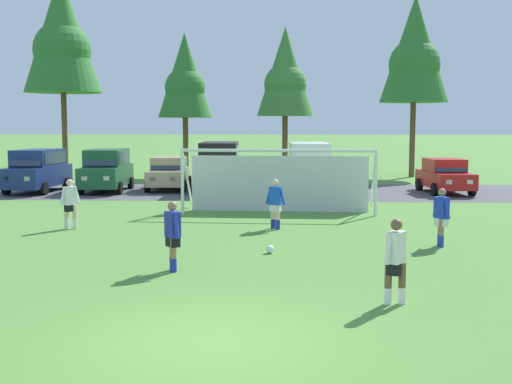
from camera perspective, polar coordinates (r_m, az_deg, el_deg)
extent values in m
plane|color=#518438|center=(24.87, -0.07, -1.79)|extent=(400.00, 400.00, 0.00)
cube|color=#4C4C51|center=(32.41, 0.59, 0.05)|extent=(52.00, 8.40, 0.01)
sphere|color=white|center=(16.87, 1.26, -5.18)|extent=(0.22, 0.22, 0.22)
sphere|color=black|center=(16.87, 1.26, -5.16)|extent=(0.08, 0.08, 0.08)
sphere|color=red|center=(16.87, 1.47, -5.18)|extent=(0.07, 0.07, 0.07)
cylinder|color=white|center=(23.99, 10.74, 0.74)|extent=(0.12, 0.12, 2.44)
cylinder|color=white|center=(24.38, -6.65, 0.89)|extent=(0.12, 0.12, 2.44)
cylinder|color=white|center=(23.82, 1.99, 3.75)|extent=(7.32, 0.42, 0.12)
cylinder|color=white|center=(24.87, 10.54, 1.22)|extent=(0.16, 1.95, 2.46)
cylinder|color=white|center=(25.25, -6.24, 1.35)|extent=(0.16, 1.95, 2.46)
cube|color=silver|center=(24.91, 2.10, 0.76)|extent=(6.95, 0.33, 2.20)
cylinder|color=#936B4C|center=(18.40, 16.35, -3.57)|extent=(0.14, 0.14, 0.80)
cylinder|color=#936B4C|center=(18.65, 16.26, -3.44)|extent=(0.14, 0.14, 0.80)
cylinder|color=#1E38B7|center=(18.44, 16.33, -4.30)|extent=(0.15, 0.15, 0.32)
cylinder|color=#1E38B7|center=(18.69, 16.24, -4.16)|extent=(0.15, 0.15, 0.32)
cube|color=silver|center=(18.47, 16.34, -2.52)|extent=(0.36, 0.40, 0.28)
cube|color=#1E38B7|center=(18.42, 16.37, -1.35)|extent=(0.40, 0.45, 0.60)
sphere|color=#936B4C|center=(18.37, 16.41, -0.02)|extent=(0.22, 0.22, 0.22)
cylinder|color=#1E38B7|center=(18.22, 16.83, -1.51)|extent=(0.20, 0.24, 0.55)
cylinder|color=#1E38B7|center=(18.63, 15.92, -1.32)|extent=(0.20, 0.24, 0.55)
cylinder|color=brown|center=(12.37, 11.82, -8.09)|extent=(0.14, 0.14, 0.80)
cylinder|color=brown|center=(12.47, 13.02, -8.01)|extent=(0.14, 0.14, 0.80)
cylinder|color=white|center=(12.43, 11.79, -9.17)|extent=(0.15, 0.15, 0.32)
cylinder|color=white|center=(12.53, 12.99, -9.07)|extent=(0.15, 0.15, 0.32)
cube|color=black|center=(12.35, 12.45, -6.61)|extent=(0.37, 0.40, 0.28)
cube|color=silver|center=(12.27, 12.49, -4.88)|extent=(0.41, 0.45, 0.60)
sphere|color=brown|center=(12.20, 12.54, -2.89)|extent=(0.22, 0.22, 0.22)
cylinder|color=silver|center=(12.07, 11.82, -5.14)|extent=(0.20, 0.24, 0.55)
cylinder|color=silver|center=(12.48, 13.14, -4.80)|extent=(0.20, 0.24, 0.55)
cylinder|color=beige|center=(21.62, -16.00, -2.15)|extent=(0.14, 0.14, 0.80)
cylinder|color=beige|center=(21.65, -16.71, -2.16)|extent=(0.14, 0.14, 0.80)
cylinder|color=white|center=(21.65, -15.98, -2.78)|extent=(0.15, 0.15, 0.32)
cylinder|color=white|center=(21.68, -16.69, -2.79)|extent=(0.15, 0.15, 0.32)
cube|color=black|center=(21.59, -16.38, -1.31)|extent=(0.37, 0.40, 0.28)
cube|color=white|center=(21.55, -16.41, -0.31)|extent=(0.41, 0.45, 0.60)
sphere|color=beige|center=(21.51, -16.45, 0.83)|extent=(0.22, 0.22, 0.22)
cylinder|color=white|center=(21.66, -15.81, -0.31)|extent=(0.20, 0.24, 0.55)
cylinder|color=white|center=(21.44, -17.01, -0.41)|extent=(0.20, 0.24, 0.55)
cylinder|color=#936B4C|center=(15.04, -7.52, -5.49)|extent=(0.14, 0.14, 0.80)
cylinder|color=#936B4C|center=(14.83, -7.45, -5.65)|extent=(0.14, 0.14, 0.80)
cylinder|color=#232D99|center=(15.09, -7.50, -6.38)|extent=(0.15, 0.15, 0.32)
cylinder|color=#232D99|center=(14.88, -7.44, -6.56)|extent=(0.15, 0.15, 0.32)
cube|color=black|center=(14.88, -7.50, -4.36)|extent=(0.38, 0.40, 0.28)
cube|color=#232D99|center=(14.81, -7.52, -2.92)|extent=(0.42, 0.45, 0.60)
sphere|color=#936B4C|center=(14.75, -7.55, -1.27)|extent=(0.22, 0.22, 0.22)
cylinder|color=#232D99|center=(15.05, -7.83, -2.85)|extent=(0.21, 0.24, 0.55)
cylinder|color=#232D99|center=(14.58, -7.20, -3.14)|extent=(0.21, 0.24, 0.55)
cylinder|color=beige|center=(20.65, 1.97, -2.29)|extent=(0.14, 0.14, 0.80)
cylinder|color=beige|center=(20.81, 1.54, -2.22)|extent=(0.14, 0.14, 0.80)
cylinder|color=#232D99|center=(20.69, 1.97, -2.95)|extent=(0.15, 0.15, 0.32)
cylinder|color=#232D99|center=(20.85, 1.54, -2.88)|extent=(0.15, 0.15, 0.32)
cube|color=silver|center=(20.69, 1.76, -1.38)|extent=(0.39, 0.32, 0.28)
cube|color=blue|center=(20.64, 1.76, -0.33)|extent=(0.44, 0.35, 0.60)
sphere|color=beige|center=(20.60, 1.77, 0.85)|extent=(0.22, 0.22, 0.22)
cylinder|color=blue|center=(20.52, 2.39, -0.43)|extent=(0.25, 0.16, 0.55)
cylinder|color=blue|center=(20.76, 1.15, -0.35)|extent=(0.25, 0.16, 0.55)
cube|color=navy|center=(33.99, -19.10, 1.38)|extent=(2.09, 4.68, 1.00)
cube|color=navy|center=(34.12, -19.01, 2.94)|extent=(1.87, 3.07, 0.84)
cube|color=#28384C|center=(32.83, -20.03, 2.76)|extent=(1.63, 0.45, 0.71)
cube|color=#28384C|center=(33.77, -17.64, 2.96)|extent=(0.15, 2.55, 0.59)
cube|color=white|center=(31.72, -19.91, 1.13)|extent=(0.28, 0.09, 0.20)
cube|color=white|center=(32.18, -21.60, 1.13)|extent=(0.28, 0.09, 0.20)
cube|color=#B21414|center=(35.86, -16.86, 1.76)|extent=(0.28, 0.09, 0.20)
cube|color=#B21414|center=(36.26, -18.39, 1.75)|extent=(0.28, 0.09, 0.20)
cylinder|color=black|center=(32.35, -18.57, 0.28)|extent=(0.27, 0.65, 0.64)
cylinder|color=black|center=(33.16, -21.57, 0.31)|extent=(0.27, 0.65, 0.64)
cylinder|color=black|center=(34.97, -16.69, 0.75)|extent=(0.27, 0.65, 0.64)
cylinder|color=black|center=(35.72, -19.52, 0.77)|extent=(0.27, 0.65, 0.64)
cube|color=#194C2D|center=(33.26, -13.32, 1.45)|extent=(2.13, 4.69, 1.00)
cube|color=#194C2D|center=(33.40, -13.28, 3.05)|extent=(1.90, 3.08, 0.84)
cube|color=#28384C|center=(32.02, -13.85, 2.88)|extent=(1.63, 0.46, 0.71)
cube|color=#28384C|center=(33.21, -11.79, 3.07)|extent=(0.17, 2.55, 0.59)
cube|color=white|center=(30.94, -13.33, 1.21)|extent=(0.28, 0.09, 0.20)
cube|color=white|center=(31.20, -15.20, 1.20)|extent=(0.28, 0.09, 0.20)
cube|color=#B21414|center=(35.35, -11.67, 1.83)|extent=(0.28, 0.09, 0.20)
cube|color=#B21414|center=(35.57, -13.32, 1.82)|extent=(0.28, 0.09, 0.20)
cylinder|color=black|center=(31.71, -12.21, 0.35)|extent=(0.27, 0.65, 0.64)
cylinder|color=black|center=(32.16, -15.52, 0.35)|extent=(0.27, 0.65, 0.64)
cylinder|color=black|center=(34.49, -11.23, 0.82)|extent=(0.27, 0.65, 0.64)
cylinder|color=black|center=(34.91, -14.29, 0.81)|extent=(0.27, 0.65, 0.64)
cube|color=tan|center=(33.56, -7.86, 1.39)|extent=(1.97, 4.27, 0.76)
cube|color=tan|center=(33.66, -7.84, 2.60)|extent=(1.74, 2.17, 0.64)
cube|color=#28384C|center=(32.70, -8.09, 2.46)|extent=(1.54, 0.38, 0.55)
cube|color=#28384C|center=(33.55, -6.43, 2.61)|extent=(0.11, 1.79, 0.45)
cube|color=white|center=(31.45, -7.51, 1.18)|extent=(0.28, 0.09, 0.20)
cube|color=white|center=(31.60, -9.29, 1.17)|extent=(0.28, 0.09, 0.20)
cube|color=#B21414|center=(35.52, -6.60, 1.74)|extent=(0.28, 0.09, 0.20)
cube|color=#B21414|center=(35.66, -8.18, 1.74)|extent=(0.28, 0.09, 0.20)
cylinder|color=black|center=(32.18, -6.60, 0.53)|extent=(0.27, 0.65, 0.64)
cylinder|color=black|center=(32.45, -9.76, 0.53)|extent=(0.27, 0.65, 0.64)
cylinder|color=black|center=(34.76, -6.08, 0.95)|extent=(0.27, 0.65, 0.64)
cylinder|color=black|center=(35.01, -9.01, 0.94)|extent=(0.27, 0.65, 0.64)
cube|color=black|center=(32.37, -3.30, 1.57)|extent=(2.14, 4.87, 1.10)
cube|color=black|center=(32.51, -3.29, 3.53)|extent=(1.96, 4.17, 1.10)
cube|color=#28384C|center=(30.54, -3.53, 3.33)|extent=(1.68, 0.53, 0.91)
cube|color=#28384C|center=(32.46, -1.68, 3.54)|extent=(0.17, 3.48, 0.77)
cube|color=white|center=(29.99, -2.57, 1.31)|extent=(0.28, 0.09, 0.20)
cube|color=white|center=(30.07, -4.62, 1.31)|extent=(0.28, 0.09, 0.20)
cube|color=#B21414|center=(34.69, -2.15, 1.96)|extent=(0.28, 0.09, 0.20)
cube|color=#B21414|center=(34.76, -3.93, 1.96)|extent=(0.28, 0.09, 0.20)
cylinder|color=black|center=(30.89, -1.66, 0.34)|extent=(0.26, 0.65, 0.64)
cylinder|color=black|center=(31.03, -5.28, 0.34)|extent=(0.26, 0.65, 0.64)
cylinder|color=black|center=(33.85, -1.47, 0.84)|extent=(0.26, 0.65, 0.64)
cylinder|color=black|center=(33.98, -4.78, 0.84)|extent=(0.26, 0.65, 0.64)
cube|color=silver|center=(31.47, 4.77, 1.43)|extent=(2.12, 4.86, 1.10)
cube|color=silver|center=(31.60, 4.76, 3.45)|extent=(1.94, 4.16, 1.10)
cube|color=#28384C|center=(29.64, 5.02, 3.24)|extent=(1.68, 0.52, 0.91)
cube|color=#28384C|center=(31.67, 6.41, 3.44)|extent=(0.16, 3.48, 0.77)
cube|color=white|center=(29.16, 6.15, 1.15)|extent=(0.28, 0.09, 0.20)
cube|color=white|center=(29.08, 4.03, 1.16)|extent=(0.28, 0.09, 0.20)
cube|color=#B21414|center=(33.85, 5.41, 1.83)|extent=(0.28, 0.09, 0.20)
cube|color=#B21414|center=(33.78, 3.59, 1.84)|extent=(0.28, 0.09, 0.20)
cylinder|color=black|center=(30.13, 6.82, 0.15)|extent=(0.26, 0.65, 0.64)
cylinder|color=black|center=(29.98, 3.09, 0.16)|extent=(0.26, 0.65, 0.64)
cylinder|color=black|center=(33.07, 6.28, 0.68)|extent=(0.26, 0.65, 0.64)
cylinder|color=black|center=(32.94, 2.89, 0.69)|extent=(0.26, 0.65, 0.64)
cube|color=#B2B2BC|center=(33.15, 6.82, 1.35)|extent=(1.99, 4.28, 0.76)
cube|color=#B2B2BC|center=(33.25, 6.83, 2.57)|extent=(1.75, 2.17, 0.64)
cube|color=#28384C|center=(32.28, 6.87, 2.43)|extent=(1.54, 0.38, 0.55)
cube|color=#28384C|center=(33.28, 8.27, 2.56)|extent=(0.12, 1.79, 0.45)
cube|color=white|center=(31.11, 7.83, 1.12)|extent=(0.28, 0.09, 0.20)
cube|color=white|center=(31.08, 6.01, 1.14)|extent=(0.28, 0.09, 0.20)
cube|color=#B21414|center=(35.21, 7.54, 1.69)|extent=(0.28, 0.09, 0.20)
cube|color=#B21414|center=(35.19, 5.93, 1.71)|extent=(0.28, 0.09, 0.20)
cylinder|color=black|center=(31.92, 8.49, 0.46)|extent=(0.27, 0.65, 0.64)
cylinder|color=black|center=(31.87, 5.26, 0.49)|extent=(0.27, 0.65, 0.64)
cylinder|color=black|center=(34.51, 8.25, 0.88)|extent=(0.27, 0.65, 0.64)
cylinder|color=black|center=(34.47, 5.26, 0.91)|extent=(0.27, 0.65, 0.64)
cube|color=red|center=(32.96, 16.65, 1.11)|extent=(2.13, 4.33, 0.76)
cube|color=red|center=(33.05, 16.60, 2.34)|extent=(1.82, 2.23, 0.64)
cube|color=#28384C|center=(32.14, 17.14, 2.19)|extent=(1.55, 0.44, 0.55)
cube|color=#28384C|center=(33.32, 17.97, 2.33)|extent=(0.18, 1.78, 0.45)
cube|color=white|center=(31.19, 18.71, 0.87)|extent=(0.29, 0.10, 0.20)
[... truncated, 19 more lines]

